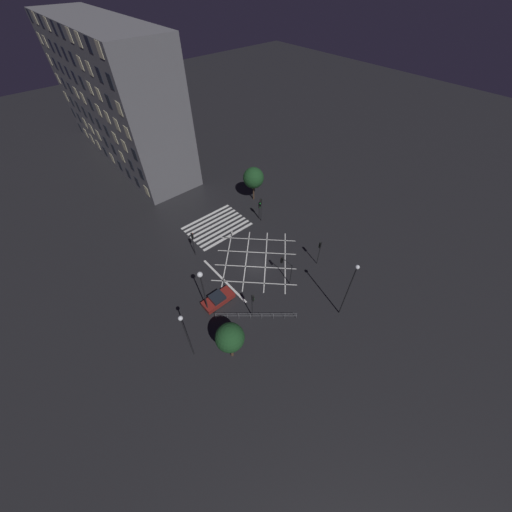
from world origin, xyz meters
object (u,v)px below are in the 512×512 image
traffic_light_se_main (193,240)px  street_tree_far (230,338)px  traffic_light_sw_cross (260,207)px  street_lamp_east (351,284)px  traffic_light_sw_main (261,205)px  traffic_light_ne_main (253,302)px  street_lamp_far (202,282)px  traffic_light_median_north (286,266)px  street_lamp_west (185,331)px  traffic_light_nw_cross (320,249)px  street_tree_near (253,178)px  waiting_car (218,299)px

traffic_light_se_main → street_tree_far: bearing=-108.9°
traffic_light_sw_cross → street_lamp_east: bearing=-12.6°
traffic_light_sw_main → traffic_light_ne_main: bearing=45.4°
traffic_light_se_main → street_lamp_far: bearing=-114.3°
traffic_light_median_north → traffic_light_sw_main: 12.56m
traffic_light_median_north → street_lamp_west: 15.19m
traffic_light_ne_main → street_lamp_east: bearing=-38.4°
traffic_light_median_north → street_lamp_east: bearing=-170.1°
street_lamp_west → street_tree_far: 4.44m
traffic_light_nw_cross → traffic_light_median_north: size_ratio=1.07×
traffic_light_ne_main → street_tree_near: 23.83m
traffic_light_median_north → traffic_light_sw_main: (-5.68, -11.19, 0.31)m
street_tree_near → waiting_car: (17.57, 13.59, -3.66)m
traffic_light_ne_main → waiting_car: 5.39m
street_lamp_far → street_tree_near: street_lamp_far is taller
street_tree_far → traffic_light_sw_main: bearing=-139.5°
street_lamp_east → traffic_light_ne_main: bearing=-38.4°
street_tree_far → traffic_light_ne_main: bearing=-155.8°
street_lamp_east → street_lamp_west: size_ratio=1.12×
traffic_light_median_north → street_lamp_west: size_ratio=0.48×
traffic_light_ne_main → street_lamp_far: bearing=132.1°
street_lamp_east → waiting_car: street_lamp_east is taller
traffic_light_sw_cross → traffic_light_se_main: 12.35m
street_lamp_west → street_tree_near: 29.33m
traffic_light_median_north → street_tree_far: 12.44m
street_lamp_west → street_tree_far: bearing=138.0°
traffic_light_nw_cross → street_tree_far: size_ratio=0.73×
traffic_light_ne_main → street_lamp_west: 8.39m
traffic_light_ne_main → traffic_light_median_north: (-6.90, -1.54, -0.27)m
traffic_light_ne_main → street_lamp_far: size_ratio=0.57×
traffic_light_ne_main → street_tree_near: size_ratio=0.71×
traffic_light_se_main → street_lamp_west: size_ratio=0.53×
traffic_light_median_north → traffic_light_se_main: bearing=28.9°
traffic_light_sw_main → traffic_light_nw_cross: bearing=89.2°
street_lamp_west → traffic_light_se_main: bearing=-123.8°
traffic_light_ne_main → traffic_light_median_north: size_ratio=1.12×
street_tree_far → traffic_light_median_north: bearing=-162.4°
traffic_light_sw_main → street_lamp_far: bearing=27.8°
waiting_car → traffic_light_ne_main: bearing=-65.7°
traffic_light_se_main → street_lamp_far: street_lamp_far is taller
traffic_light_nw_cross → traffic_light_sw_main: traffic_light_sw_main is taller
street_tree_far → traffic_light_se_main: bearing=-108.9°
traffic_light_se_main → street_lamp_far: size_ratio=0.56×
street_lamp_east → street_lamp_west: street_lamp_east is taller
street_tree_far → waiting_car: bearing=-113.8°
traffic_light_median_north → traffic_light_sw_main: traffic_light_sw_main is taller
traffic_light_median_north → street_tree_near: (-8.68, -16.44, 1.51)m
street_lamp_far → waiting_car: bearing=-171.7°
waiting_car → street_lamp_east: bearing=-46.8°
traffic_light_ne_main → traffic_light_sw_cross: traffic_light_ne_main is taller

